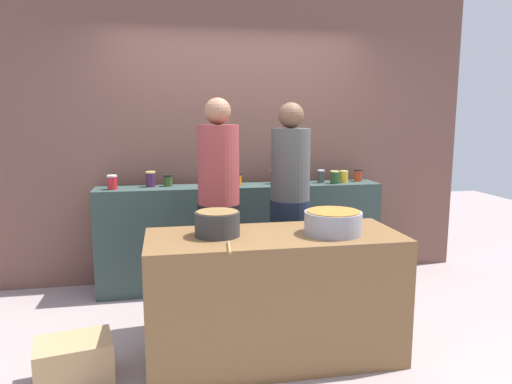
% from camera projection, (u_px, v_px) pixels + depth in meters
% --- Properties ---
extents(ground, '(12.00, 12.00, 0.00)m').
position_uv_depth(ground, '(265.00, 336.00, 3.61)').
color(ground, gray).
extents(storefront_wall, '(4.80, 0.12, 3.00)m').
position_uv_depth(storefront_wall, '(235.00, 131.00, 4.78)').
color(storefront_wall, brown).
rests_on(storefront_wall, ground).
extents(display_shelf, '(2.70, 0.36, 1.00)m').
position_uv_depth(display_shelf, '(241.00, 236.00, 4.60)').
color(display_shelf, '#2E413D').
rests_on(display_shelf, ground).
extents(prep_table, '(1.70, 0.70, 0.87)m').
position_uv_depth(prep_table, '(274.00, 296.00, 3.25)').
color(prep_table, brown).
rests_on(prep_table, ground).
extents(preserve_jar_0, '(0.09, 0.09, 0.13)m').
position_uv_depth(preserve_jar_0, '(112.00, 182.00, 4.25)').
color(preserve_jar_0, red).
rests_on(preserve_jar_0, display_shelf).
extents(preserve_jar_1, '(0.09, 0.09, 0.14)m').
position_uv_depth(preserve_jar_1, '(151.00, 179.00, 4.41)').
color(preserve_jar_1, '#401F43').
rests_on(preserve_jar_1, display_shelf).
extents(preserve_jar_2, '(0.08, 0.08, 0.11)m').
position_uv_depth(preserve_jar_2, '(168.00, 180.00, 4.44)').
color(preserve_jar_2, '#314C1F').
rests_on(preserve_jar_2, display_shelf).
extents(preserve_jar_3, '(0.07, 0.07, 0.11)m').
position_uv_depth(preserve_jar_3, '(225.00, 180.00, 4.45)').
color(preserve_jar_3, red).
rests_on(preserve_jar_3, display_shelf).
extents(preserve_jar_4, '(0.07, 0.07, 0.11)m').
position_uv_depth(preserve_jar_4, '(238.00, 180.00, 4.49)').
color(preserve_jar_4, orange).
rests_on(preserve_jar_4, display_shelf).
extents(preserve_jar_5, '(0.08, 0.08, 0.14)m').
position_uv_depth(preserve_jar_5, '(275.00, 177.00, 4.60)').
color(preserve_jar_5, '#96350D').
rests_on(preserve_jar_5, display_shelf).
extents(preserve_jar_6, '(0.09, 0.09, 0.14)m').
position_uv_depth(preserve_jar_6, '(293.00, 176.00, 4.59)').
color(preserve_jar_6, '#38522F').
rests_on(preserve_jar_6, display_shelf).
extents(preserve_jar_7, '(0.08, 0.08, 0.10)m').
position_uv_depth(preserve_jar_7, '(305.00, 179.00, 4.58)').
color(preserve_jar_7, '#AA3511').
rests_on(preserve_jar_7, display_shelf).
extents(preserve_jar_8, '(0.07, 0.07, 0.13)m').
position_uv_depth(preserve_jar_8, '(321.00, 176.00, 4.67)').
color(preserve_jar_8, '#35433C').
rests_on(preserve_jar_8, display_shelf).
extents(preserve_jar_9, '(0.09, 0.09, 0.12)m').
position_uv_depth(preserve_jar_9, '(335.00, 177.00, 4.62)').
color(preserve_jar_9, '#234625').
rests_on(preserve_jar_9, display_shelf).
extents(preserve_jar_10, '(0.08, 0.08, 0.12)m').
position_uv_depth(preserve_jar_10, '(344.00, 177.00, 4.69)').
color(preserve_jar_10, gold).
rests_on(preserve_jar_10, display_shelf).
extents(preserve_jar_11, '(0.08, 0.08, 0.12)m').
position_uv_depth(preserve_jar_11, '(358.00, 175.00, 4.78)').
color(preserve_jar_11, '#A8341C').
rests_on(preserve_jar_11, display_shelf).
extents(cooking_pot_left, '(0.30, 0.30, 0.17)m').
position_uv_depth(cooking_pot_left, '(217.00, 224.00, 3.13)').
color(cooking_pot_left, '#2D2D2D').
rests_on(cooking_pot_left, prep_table).
extents(cooking_pot_center, '(0.39, 0.39, 0.16)m').
position_uv_depth(cooking_pot_center, '(333.00, 222.00, 3.18)').
color(cooking_pot_center, gray).
rests_on(cooking_pot_center, prep_table).
extents(wooden_spoon, '(0.04, 0.26, 0.02)m').
position_uv_depth(wooden_spoon, '(229.00, 248.00, 2.83)').
color(wooden_spoon, '#9E703D').
rests_on(wooden_spoon, prep_table).
extents(cook_with_tongs, '(0.33, 0.33, 1.78)m').
position_uv_depth(cook_with_tongs, '(219.00, 224.00, 3.68)').
color(cook_with_tongs, black).
rests_on(cook_with_tongs, ground).
extents(cook_in_cap, '(0.34, 0.34, 1.76)m').
position_uv_depth(cook_in_cap, '(290.00, 218.00, 3.97)').
color(cook_in_cap, '#172131').
rests_on(cook_in_cap, ground).
extents(bread_crate, '(0.51, 0.41, 0.28)m').
position_uv_depth(bread_crate, '(74.00, 362.00, 2.96)').
color(bread_crate, tan).
rests_on(bread_crate, ground).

